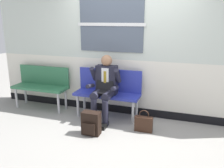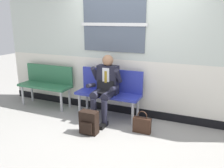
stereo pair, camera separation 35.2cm
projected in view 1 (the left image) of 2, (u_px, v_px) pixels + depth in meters
ground_plane at (118, 127)px, 4.25m from camera, size 18.00×18.00×0.00m
station_wall at (129, 45)px, 4.53m from camera, size 5.89×0.17×2.80m
bench_with_person at (108, 89)px, 4.61m from camera, size 1.29×0.42×0.94m
bench_empty at (42, 84)px, 5.08m from camera, size 1.21×0.42×0.90m
person_seated at (105, 87)px, 4.39m from camera, size 0.57×0.70×1.24m
backpack at (91, 124)px, 3.93m from camera, size 0.31×0.21×0.40m
handbag at (144, 124)px, 4.05m from camera, size 0.31×0.10×0.40m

